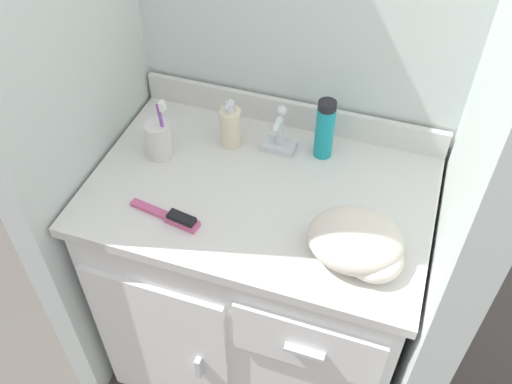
{
  "coord_description": "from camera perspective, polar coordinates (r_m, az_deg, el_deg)",
  "views": [
    {
      "loc": [
        0.32,
        -0.98,
        1.87
      ],
      "look_at": [
        0.0,
        -0.03,
        0.85
      ],
      "focal_mm": 40.0,
      "sensor_mm": 36.0,
      "label": 1
    }
  ],
  "objects": [
    {
      "name": "ground_plane",
      "position": [
        2.14,
        0.26,
        -15.53
      ],
      "size": [
        6.0,
        6.0,
        0.0
      ],
      "primitive_type": "plane",
      "color": "#4C4742"
    },
    {
      "name": "hairbrush",
      "position": [
        1.41,
        -8.28,
        -2.52
      ],
      "size": [
        0.19,
        0.06,
        0.03
      ],
      "rotation": [
        0.0,
        0.0,
        -0.16
      ],
      "color": "#C1517F",
      "rests_on": "vanity"
    },
    {
      "name": "sink_faucet",
      "position": [
        1.56,
        2.34,
        5.65
      ],
      "size": [
        0.09,
        0.09,
        0.14
      ],
      "color": "silver",
      "rests_on": "vanity"
    },
    {
      "name": "wall_right",
      "position": [
        1.26,
        22.22,
        3.88
      ],
      "size": [
        0.08,
        0.66,
        2.2
      ],
      "primitive_type": "cube",
      "color": "silver",
      "rests_on": "ground_plane"
    },
    {
      "name": "backsplash",
      "position": [
        1.65,
        3.5,
        7.83
      ],
      "size": [
        0.88,
        0.02,
        0.08
      ],
      "color": "silver",
      "rests_on": "vanity"
    },
    {
      "name": "wall_left",
      "position": [
        1.49,
        -18.25,
        12.02
      ],
      "size": [
        0.08,
        0.66,
        2.2
      ],
      "primitive_type": "cube",
      "color": "silver",
      "rests_on": "ground_plane"
    },
    {
      "name": "hand_towel",
      "position": [
        1.31,
        10.32,
        -5.13
      ],
      "size": [
        0.23,
        0.19,
        0.1
      ],
      "color": "beige",
      "rests_on": "vanity"
    },
    {
      "name": "toothbrush_cup",
      "position": [
        1.56,
        -9.69,
        5.21
      ],
      "size": [
        0.07,
        0.07,
        0.19
      ],
      "color": "silver",
      "rests_on": "vanity"
    },
    {
      "name": "soap_dispenser",
      "position": [
        1.57,
        -2.55,
        6.56
      ],
      "size": [
        0.06,
        0.06,
        0.15
      ],
      "color": "beige",
      "rests_on": "vanity"
    },
    {
      "name": "vanity",
      "position": [
        1.77,
        0.22,
        -8.87
      ],
      "size": [
        0.88,
        0.6,
        0.83
      ],
      "color": "white",
      "rests_on": "ground_plane"
    },
    {
      "name": "shaving_cream_can",
      "position": [
        1.53,
        6.89,
        6.24
      ],
      "size": [
        0.05,
        0.05,
        0.18
      ],
      "color": "teal",
      "rests_on": "vanity"
    },
    {
      "name": "wall_back",
      "position": [
        1.56,
        4.51,
        15.87
      ],
      "size": [
        1.06,
        0.08,
        2.2
      ],
      "primitive_type": "cube",
      "color": "silver",
      "rests_on": "ground_plane"
    }
  ]
}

